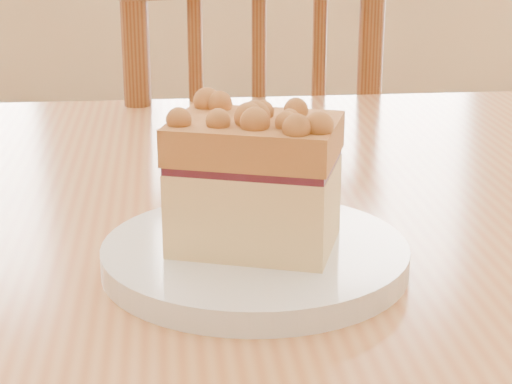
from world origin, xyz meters
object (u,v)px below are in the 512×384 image
(cafe_table_main, at_px, (23,292))
(plate, at_px, (255,257))
(cafe_chair_main, at_px, (227,231))
(cake_slice, at_px, (255,176))

(cafe_table_main, relative_size, plate, 6.16)
(cafe_table_main, relative_size, cafe_chair_main, 1.49)
(cafe_table_main, bearing_deg, plate, -38.57)
(cafe_table_main, distance_m, cafe_chair_main, 0.67)
(cake_slice, bearing_deg, cafe_table_main, 160.62)
(cafe_table_main, distance_m, cake_slice, 0.31)
(cafe_table_main, xyz_separation_m, cafe_chair_main, (0.16, 0.63, -0.18))
(cafe_chair_main, height_order, plate, cafe_chair_main)
(plate, bearing_deg, cake_slice, 103.18)
(plate, bearing_deg, cafe_table_main, 148.83)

